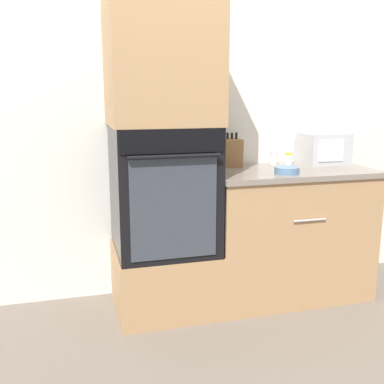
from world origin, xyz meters
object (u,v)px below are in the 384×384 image
object	(u,v)px
condiment_jar_mid	(274,158)
condiment_jar_near	(288,159)
knife_block	(232,153)
wall_oven	(163,189)
microwave	(323,148)
bowl	(287,170)

from	to	relation	value
condiment_jar_mid	condiment_jar_near	bearing A→B (deg)	-19.28
knife_block	condiment_jar_mid	distance (m)	0.33
wall_oven	condiment_jar_mid	xyz separation A→B (m)	(0.86, 0.22, 0.13)
wall_oven	microwave	distance (m)	1.24
wall_oven	bowl	size ratio (longest dim) A/B	5.06
wall_oven	condiment_jar_mid	bearing A→B (deg)	14.30
bowl	condiment_jar_near	distance (m)	0.40
knife_block	condiment_jar_near	bearing A→B (deg)	-3.43
knife_block	microwave	bearing A→B (deg)	-4.83
microwave	condiment_jar_mid	size ratio (longest dim) A/B	3.50
knife_block	wall_oven	bearing A→B (deg)	-158.57
microwave	bowl	size ratio (longest dim) A/B	1.99
condiment_jar_mid	bowl	bearing A→B (deg)	-103.11
knife_block	condiment_jar_near	size ratio (longest dim) A/B	2.74
knife_block	bowl	bearing A→B (deg)	-57.68
microwave	condiment_jar_near	world-z (taller)	microwave
microwave	condiment_jar_near	bearing A→B (deg)	172.87
condiment_jar_near	microwave	bearing A→B (deg)	-7.13
bowl	condiment_jar_mid	bearing A→B (deg)	76.89
microwave	bowl	world-z (taller)	microwave
microwave	knife_block	world-z (taller)	knife_block
knife_block	bowl	xyz separation A→B (m)	(0.24, -0.37, -0.08)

